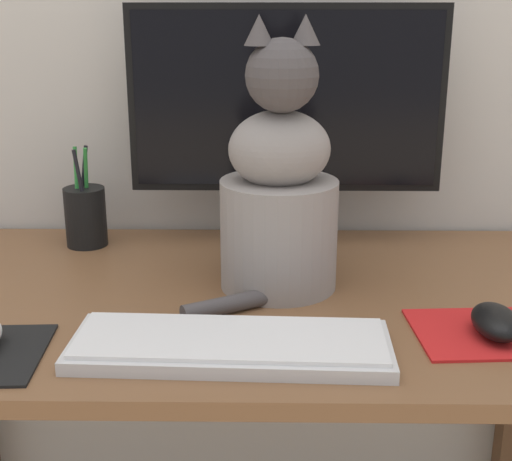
% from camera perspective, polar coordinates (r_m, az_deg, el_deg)
% --- Properties ---
extents(desk, '(1.20, 0.64, 0.70)m').
position_cam_1_polar(desk, '(1.15, -1.49, -9.78)').
color(desk, brown).
rests_on(desk, ground_plane).
extents(monitor, '(0.55, 0.17, 0.43)m').
position_cam_1_polar(monitor, '(1.26, 2.44, 9.31)').
color(monitor, black).
rests_on(monitor, desk).
extents(keyboard, '(0.41, 0.16, 0.02)m').
position_cam_1_polar(keyboard, '(0.92, -2.22, -9.13)').
color(keyboard, silver).
rests_on(keyboard, desk).
extents(mousepad_right, '(0.19, 0.17, 0.00)m').
position_cam_1_polar(mousepad_right, '(1.02, 17.51, -7.82)').
color(mousepad_right, red).
rests_on(mousepad_right, desk).
extents(computer_mouse_right, '(0.06, 0.10, 0.04)m').
position_cam_1_polar(computer_mouse_right, '(1.01, 18.64, -6.93)').
color(computer_mouse_right, black).
rests_on(computer_mouse_right, mousepad_right).
extents(cat, '(0.25, 0.26, 0.41)m').
position_cam_1_polar(cat, '(1.08, 1.85, 3.08)').
color(cat, gray).
rests_on(cat, desk).
extents(pen_cup, '(0.07, 0.07, 0.18)m').
position_cam_1_polar(pen_cup, '(1.34, -13.49, 1.18)').
color(pen_cup, black).
rests_on(pen_cup, desk).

